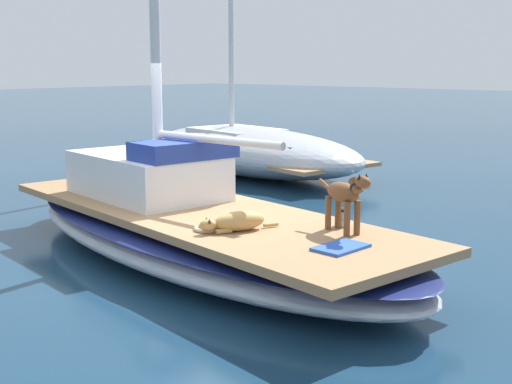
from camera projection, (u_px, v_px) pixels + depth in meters
name	position (u px, v px, depth m)	size (l,w,h in m)	color
ground_plane	(198.00, 259.00, 8.86)	(120.00, 120.00, 0.00)	navy
sailboat_main	(198.00, 234.00, 8.80)	(3.47, 7.51, 0.66)	#B2B7C1
cabin_house	(151.00, 172.00, 9.52)	(1.69, 2.39, 0.84)	silver
dog_brown	(345.00, 195.00, 7.44)	(0.42, 0.91, 0.70)	brown
dog_tan	(236.00, 222.00, 7.58)	(0.90, 0.49, 0.22)	tan
deck_winch	(342.00, 218.00, 7.82)	(0.16, 0.16, 0.21)	#B7B7BC
coiled_rope	(208.00, 228.00, 7.63)	(0.32, 0.32, 0.04)	beige
deck_towel	(341.00, 247.00, 6.87)	(0.56, 0.36, 0.03)	blue
moored_boat_starboard_side	(250.00, 149.00, 15.75)	(3.74, 6.99, 8.23)	#B2B7C1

